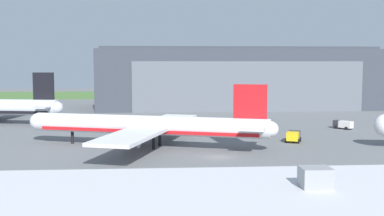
# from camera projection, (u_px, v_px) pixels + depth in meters

# --- Properties ---
(ground_plane) EXTENTS (440.00, 440.00, 0.00)m
(ground_plane) POSITION_uv_depth(u_px,v_px,m) (219.00, 157.00, 75.71)
(ground_plane) COLOR slate
(grass_field_strip) EXTENTS (440.00, 56.00, 0.08)m
(grass_field_strip) POSITION_uv_depth(u_px,v_px,m) (179.00, 94.00, 231.03)
(grass_field_strip) COLOR #4C7336
(grass_field_strip) RESTS_ON ground_plane
(maintenance_hangar) EXTENTS (96.02, 33.42, 21.05)m
(maintenance_hangar) POSITION_uv_depth(u_px,v_px,m) (240.00, 78.00, 162.78)
(maintenance_hangar) COLOR #383D47
(maintenance_hangar) RESTS_ON ground_plane
(airliner_near_left) EXTENTS (45.02, 39.96, 11.60)m
(airliner_near_left) POSITION_uv_depth(u_px,v_px,m) (149.00, 126.00, 84.60)
(airliner_near_left) COLOR silver
(airliner_near_left) RESTS_ON ground_plane
(fuel_bowser) EXTENTS (3.99, 4.52, 1.91)m
(fuel_bowser) POSITION_uv_depth(u_px,v_px,m) (343.00, 124.00, 108.58)
(fuel_bowser) COLOR #2D2D33
(fuel_bowser) RESTS_ON ground_plane
(ops_van) EXTENTS (3.70, 4.33, 2.10)m
(ops_van) POSITION_uv_depth(u_px,v_px,m) (293.00, 136.00, 90.19)
(ops_van) COLOR #2D2D33
(ops_van) RESTS_ON ground_plane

